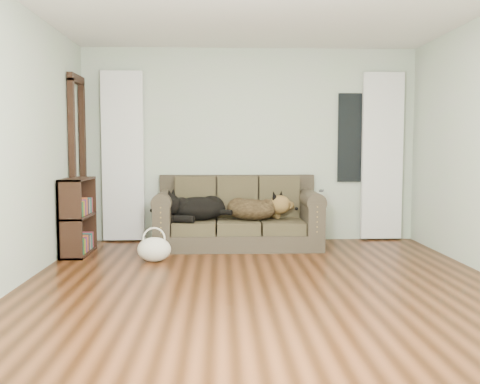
{
  "coord_description": "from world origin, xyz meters",
  "views": [
    {
      "loc": [
        -0.4,
        -4.78,
        1.26
      ],
      "look_at": [
        -0.17,
        1.6,
        0.73
      ],
      "focal_mm": 40.0,
      "sensor_mm": 36.0,
      "label": 1
    }
  ],
  "objects_px": {
    "sofa": "(238,212)",
    "dog_shepherd": "(254,209)",
    "bookshelf": "(78,212)",
    "tote_bag": "(154,247)",
    "dog_black_lab": "(195,210)"
  },
  "relations": [
    {
      "from": "tote_bag",
      "to": "sofa",
      "type": "bearing_deg",
      "value": 42.08
    },
    {
      "from": "tote_bag",
      "to": "dog_shepherd",
      "type": "bearing_deg",
      "value": 35.56
    },
    {
      "from": "sofa",
      "to": "tote_bag",
      "type": "height_order",
      "value": "sofa"
    },
    {
      "from": "tote_bag",
      "to": "bookshelf",
      "type": "distance_m",
      "value": 1.11
    },
    {
      "from": "tote_bag",
      "to": "bookshelf",
      "type": "relative_size",
      "value": 0.41
    },
    {
      "from": "sofa",
      "to": "tote_bag",
      "type": "distance_m",
      "value": 1.33
    },
    {
      "from": "bookshelf",
      "to": "dog_shepherd",
      "type": "bearing_deg",
      "value": 9.84
    },
    {
      "from": "sofa",
      "to": "dog_black_lab",
      "type": "xyz_separation_m",
      "value": [
        -0.55,
        -0.02,
        0.03
      ]
    },
    {
      "from": "dog_shepherd",
      "to": "tote_bag",
      "type": "distance_m",
      "value": 1.48
    },
    {
      "from": "sofa",
      "to": "bookshelf",
      "type": "bearing_deg",
      "value": -167.92
    },
    {
      "from": "sofa",
      "to": "dog_shepherd",
      "type": "distance_m",
      "value": 0.21
    },
    {
      "from": "dog_shepherd",
      "to": "tote_bag",
      "type": "bearing_deg",
      "value": 63.74
    },
    {
      "from": "sofa",
      "to": "dog_shepherd",
      "type": "height_order",
      "value": "sofa"
    },
    {
      "from": "tote_bag",
      "to": "bookshelf",
      "type": "height_order",
      "value": "bookshelf"
    },
    {
      "from": "dog_black_lab",
      "to": "dog_shepherd",
      "type": "xyz_separation_m",
      "value": [
        0.76,
        -0.01,
        0.01
      ]
    }
  ]
}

